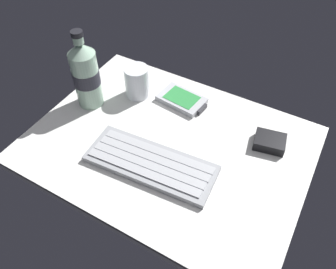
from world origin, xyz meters
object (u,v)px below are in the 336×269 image
keyboard (152,164)px  juice_cup (137,83)px  handheld_device (182,100)px  charger_block (270,142)px  water_bottle (86,74)px

keyboard → juice_cup: juice_cup is taller
handheld_device → charger_block: bearing=-8.0°
handheld_device → water_bottle: 25.37cm
water_bottle → charger_block: 47.07cm
charger_block → water_bottle: bearing=-169.5°
keyboard → charger_block: 27.88cm
keyboard → handheld_device: size_ratio=2.22×
keyboard → juice_cup: 25.09cm
juice_cup → keyboard: bearing=-49.7°
handheld_device → juice_cup: bearing=-164.6°
handheld_device → juice_cup: size_ratio=1.57×
water_bottle → keyboard: bearing=-22.3°
water_bottle → charger_block: water_bottle is taller
keyboard → water_bottle: 28.27cm
charger_block → handheld_device: bearing=172.0°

